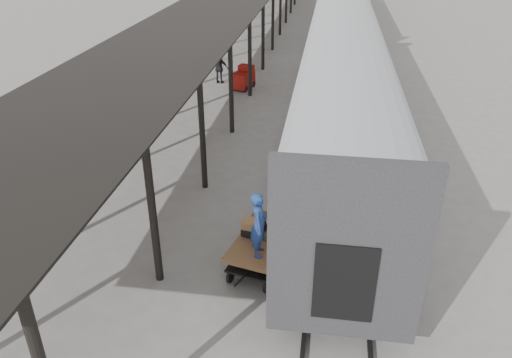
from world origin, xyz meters
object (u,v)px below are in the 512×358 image
Objects in this scene: luggage_tug at (244,78)px; pedestrian at (219,68)px; porter at (259,224)px; baggage_cart at (262,245)px.

pedestrian is (-1.48, 0.72, 0.31)m from luggage_tug.
baggage_cart is at bearing -2.79° from porter.
baggage_cart is 16.57m from pedestrian.
baggage_cart is at bearing 111.37° from pedestrian.
pedestrian is (-4.56, 16.58, -0.86)m from porter.
porter is at bearing -62.96° from luggage_tug.
porter is at bearing -76.40° from baggage_cart.
baggage_cart is 1.53× the size of porter.
porter is (3.07, -15.86, 1.17)m from luggage_tug.
pedestrian reaches higher than baggage_cart.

